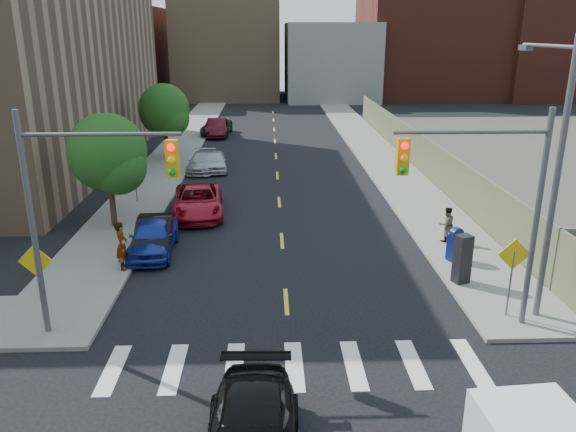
{
  "coord_description": "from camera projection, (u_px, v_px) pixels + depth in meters",
  "views": [
    {
      "loc": [
        -0.57,
        -9.75,
        9.06
      ],
      "look_at": [
        0.19,
        11.53,
        2.0
      ],
      "focal_mm": 35.0,
      "sensor_mm": 36.0,
      "label": 1
    }
  ],
  "objects": [
    {
      "name": "sidewalk_nw",
      "position": [
        190.0,
        134.0,
        51.2
      ],
      "size": [
        3.5,
        73.0,
        0.15
      ],
      "primitive_type": "cube",
      "color": "gray",
      "rests_on": "ground"
    },
    {
      "name": "sidewalk_ne",
      "position": [
        358.0,
        133.0,
        51.72
      ],
      "size": [
        3.5,
        73.0,
        0.15
      ],
      "primitive_type": "cube",
      "color": "gray",
      "rests_on": "ground"
    },
    {
      "name": "fence_north",
      "position": [
        416.0,
        150.0,
        38.61
      ],
      "size": [
        0.12,
        44.0,
        2.5
      ],
      "primitive_type": "cube",
      "color": "#696F4E",
      "rests_on": "ground"
    },
    {
      "name": "bg_bldg_west",
      "position": [
        109.0,
        54.0,
        75.89
      ],
      "size": [
        14.0,
        18.0,
        12.0
      ],
      "primitive_type": "cube",
      "color": "#592319",
      "rests_on": "ground"
    },
    {
      "name": "bg_bldg_midwest",
      "position": [
        228.0,
        42.0,
        77.85
      ],
      "size": [
        14.0,
        16.0,
        15.0
      ],
      "primitive_type": "cube",
      "color": "#8C6B4C",
      "rests_on": "ground"
    },
    {
      "name": "bg_bldg_center",
      "position": [
        330.0,
        61.0,
        77.21
      ],
      "size": [
        12.0,
        16.0,
        10.0
      ],
      "primitive_type": "cube",
      "color": "gray",
      "rests_on": "ground"
    },
    {
      "name": "bg_bldg_east",
      "position": [
        428.0,
        38.0,
        78.63
      ],
      "size": [
        18.0,
        18.0,
        16.0
      ],
      "primitive_type": "cube",
      "color": "#592319",
      "rests_on": "ground"
    },
    {
      "name": "bg_bldg_fareast",
      "position": [
        548.0,
        31.0,
        76.96
      ],
      "size": [
        14.0,
        16.0,
        18.0
      ],
      "primitive_type": "cube",
      "color": "#592319",
      "rests_on": "ground"
    },
    {
      "name": "signal_nw",
      "position": [
        81.0,
        196.0,
        16.18
      ],
      "size": [
        4.59,
        0.3,
        7.0
      ],
      "color": "#59595E",
      "rests_on": "ground"
    },
    {
      "name": "signal_ne",
      "position": [
        490.0,
        192.0,
        16.58
      ],
      "size": [
        4.59,
        0.3,
        7.0
      ],
      "color": "#59595E",
      "rests_on": "ground"
    },
    {
      "name": "streetlight_ne",
      "position": [
        553.0,
        161.0,
        17.29
      ],
      "size": [
        0.25,
        3.7,
        9.0
      ],
      "color": "#59595E",
      "rests_on": "ground"
    },
    {
      "name": "warn_sign_nw",
      "position": [
        37.0,
        270.0,
        17.39
      ],
      "size": [
        1.06,
        0.06,
        2.83
      ],
      "color": "#59595E",
      "rests_on": "ground"
    },
    {
      "name": "warn_sign_ne",
      "position": [
        513.0,
        263.0,
        17.9
      ],
      "size": [
        1.06,
        0.06,
        2.83
      ],
      "color": "#59595E",
      "rests_on": "ground"
    },
    {
      "name": "warn_sign_midwest",
      "position": [
        134.0,
        168.0,
        30.2
      ],
      "size": [
        1.06,
        0.06,
        2.83
      ],
      "color": "#59595E",
      "rests_on": "ground"
    },
    {
      "name": "tree_west_near",
      "position": [
        108.0,
        157.0,
        25.97
      ],
      "size": [
        3.66,
        3.64,
        5.52
      ],
      "color": "#332114",
      "rests_on": "ground"
    },
    {
      "name": "tree_west_far",
      "position": [
        164.0,
        112.0,
        40.2
      ],
      "size": [
        3.66,
        3.64,
        5.52
      ],
      "color": "#332114",
      "rests_on": "ground"
    },
    {
      "name": "parked_car_blue",
      "position": [
        153.0,
        236.0,
        23.82
      ],
      "size": [
        1.89,
        4.47,
        1.51
      ],
      "primitive_type": "imported",
      "rotation": [
        0.0,
        0.0,
        0.02
      ],
      "color": "navy",
      "rests_on": "ground"
    },
    {
      "name": "parked_car_black",
      "position": [
        155.0,
        234.0,
        24.16
      ],
      "size": [
        1.8,
        4.37,
        1.41
      ],
      "primitive_type": "imported",
      "rotation": [
        0.0,
        0.0,
        0.07
      ],
      "color": "black",
      "rests_on": "ground"
    },
    {
      "name": "parked_car_red",
      "position": [
        198.0,
        201.0,
        28.74
      ],
      "size": [
        2.99,
        5.58,
        1.49
      ],
      "primitive_type": "imported",
      "rotation": [
        0.0,
        0.0,
        0.1
      ],
      "color": "#AA1126",
      "rests_on": "ground"
    },
    {
      "name": "parked_car_silver",
      "position": [
        202.0,
        162.0,
        37.8
      ],
      "size": [
        1.84,
        4.27,
        1.23
      ],
      "primitive_type": "imported",
      "rotation": [
        0.0,
        0.0,
        -0.03
      ],
      "color": "#A3A4AA",
      "rests_on": "ground"
    },
    {
      "name": "parked_car_white",
      "position": [
        215.0,
        161.0,
        37.87
      ],
      "size": [
        1.91,
        3.98,
        1.31
      ],
      "primitive_type": "imported",
      "rotation": [
        0.0,
        0.0,
        0.1
      ],
      "color": "silver",
      "rests_on": "ground"
    },
    {
      "name": "parked_car_maroon",
      "position": [
        217.0,
        128.0,
        50.2
      ],
      "size": [
        1.97,
        4.79,
        1.54
      ],
      "primitive_type": "imported",
      "rotation": [
        0.0,
        0.0,
        0.07
      ],
      "color": "#470E18",
      "rests_on": "ground"
    },
    {
      "name": "parked_car_grey",
      "position": [
        217.0,
        127.0,
        50.82
      ],
      "size": [
        2.68,
        5.35,
        1.45
      ],
      "primitive_type": "imported",
      "rotation": [
        0.0,
        0.0,
        -0.05
      ],
      "color": "black",
      "rests_on": "ground"
    },
    {
      "name": "mailbox",
      "position": [
        456.0,
        244.0,
        22.68
      ],
      "size": [
        0.7,
        0.62,
        1.4
      ],
      "rotation": [
        0.0,
        0.0,
        0.39
      ],
      "color": "#0D174F",
      "rests_on": "sidewalk_ne"
    },
    {
      "name": "payphone",
      "position": [
        462.0,
        259.0,
        20.6
      ],
      "size": [
        0.67,
        0.62,
        1.85
      ],
      "primitive_type": "cube",
      "rotation": [
        0.0,
        0.0,
        0.36
      ],
      "color": "black",
      "rests_on": "sidewalk_ne"
    },
    {
      "name": "pedestrian_west",
      "position": [
        122.0,
        246.0,
        21.76
      ],
      "size": [
        0.56,
        0.76,
        1.94
      ],
      "primitive_type": "imported",
      "rotation": [
        0.0,
        0.0,
        1.71
      ],
      "color": "gray",
      "rests_on": "sidewalk_nw"
    },
    {
      "name": "pedestrian_east",
      "position": [
        447.0,
        224.0,
        24.7
      ],
      "size": [
        0.85,
        0.72,
        1.56
      ],
      "primitive_type": "imported",
      "rotation": [
        0.0,
        0.0,
        3.32
      ],
      "color": "gray",
      "rests_on": "sidewalk_ne"
    }
  ]
}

